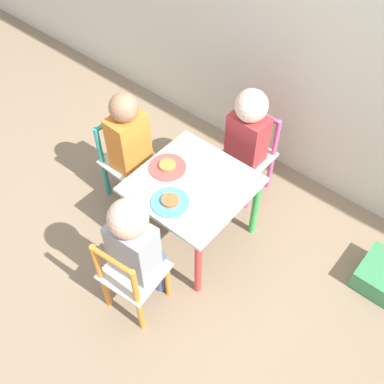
{
  "coord_description": "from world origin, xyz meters",
  "views": [
    {
      "loc": [
        0.92,
        -1.1,
        2.08
      ],
      "look_at": [
        0.0,
        0.0,
        0.37
      ],
      "focal_mm": 42.0,
      "sensor_mm": 36.0,
      "label": 1
    }
  ],
  "objects_px": {
    "child_left": "(131,143)",
    "plate_left": "(168,167)",
    "kids_table": "(192,192)",
    "child_back": "(246,136)",
    "chair_orange": "(131,277)",
    "chair_pink": "(249,156)",
    "plate_front": "(170,202)",
    "child_front": "(136,244)",
    "chair_teal": "(127,161)"
  },
  "relations": [
    {
      "from": "chair_teal",
      "to": "child_back",
      "type": "xyz_separation_m",
      "value": [
        0.5,
        0.42,
        0.19
      ]
    },
    {
      "from": "chair_orange",
      "to": "plate_front",
      "type": "xyz_separation_m",
      "value": [
        -0.05,
        0.33,
        0.19
      ]
    },
    {
      "from": "kids_table",
      "to": "chair_pink",
      "type": "distance_m",
      "value": 0.51
    },
    {
      "from": "child_back",
      "to": "chair_pink",
      "type": "bearing_deg",
      "value": 90.0
    },
    {
      "from": "chair_pink",
      "to": "child_left",
      "type": "distance_m",
      "value": 0.68
    },
    {
      "from": "chair_orange",
      "to": "child_front",
      "type": "height_order",
      "value": "child_front"
    },
    {
      "from": "chair_teal",
      "to": "plate_front",
      "type": "relative_size",
      "value": 2.85
    },
    {
      "from": "child_left",
      "to": "chair_pink",
      "type": "bearing_deg",
      "value": -40.91
    },
    {
      "from": "child_left",
      "to": "child_back",
      "type": "distance_m",
      "value": 0.61
    },
    {
      "from": "kids_table",
      "to": "plate_front",
      "type": "xyz_separation_m",
      "value": [
        -0.0,
        -0.16,
        0.08
      ]
    },
    {
      "from": "plate_left",
      "to": "child_back",
      "type": "bearing_deg",
      "value": 68.6
    },
    {
      "from": "chair_teal",
      "to": "child_front",
      "type": "relative_size",
      "value": 0.7
    },
    {
      "from": "child_left",
      "to": "plate_left",
      "type": "xyz_separation_m",
      "value": [
        0.27,
        -0.01,
        0.01
      ]
    },
    {
      "from": "chair_orange",
      "to": "child_back",
      "type": "height_order",
      "value": "child_back"
    },
    {
      "from": "chair_teal",
      "to": "plate_left",
      "type": "distance_m",
      "value": 0.39
    },
    {
      "from": "kids_table",
      "to": "child_front",
      "type": "height_order",
      "value": "child_front"
    },
    {
      "from": "plate_left",
      "to": "child_left",
      "type": "bearing_deg",
      "value": 176.98
    },
    {
      "from": "child_back",
      "to": "plate_left",
      "type": "bearing_deg",
      "value": -110.0
    },
    {
      "from": "kids_table",
      "to": "plate_front",
      "type": "distance_m",
      "value": 0.18
    },
    {
      "from": "kids_table",
      "to": "child_back",
      "type": "distance_m",
      "value": 0.44
    },
    {
      "from": "child_back",
      "to": "kids_table",
      "type": "bearing_deg",
      "value": -90.0
    },
    {
      "from": "child_front",
      "to": "plate_front",
      "type": "xyz_separation_m",
      "value": [
        -0.04,
        0.27,
        -0.0
      ]
    },
    {
      "from": "chair_pink",
      "to": "child_left",
      "type": "height_order",
      "value": "child_left"
    },
    {
      "from": "chair_orange",
      "to": "child_left",
      "type": "bearing_deg",
      "value": -52.08
    },
    {
      "from": "chair_pink",
      "to": "plate_front",
      "type": "xyz_separation_m",
      "value": [
        -0.01,
        -0.65,
        0.19
      ]
    },
    {
      "from": "chair_pink",
      "to": "plate_left",
      "type": "distance_m",
      "value": 0.56
    },
    {
      "from": "kids_table",
      "to": "chair_pink",
      "type": "xyz_separation_m",
      "value": [
        0.01,
        0.49,
        -0.12
      ]
    },
    {
      "from": "chair_orange",
      "to": "plate_front",
      "type": "height_order",
      "value": "chair_orange"
    },
    {
      "from": "chair_orange",
      "to": "child_left",
      "type": "height_order",
      "value": "child_left"
    },
    {
      "from": "child_left",
      "to": "kids_table",
      "type": "bearing_deg",
      "value": -90.0
    },
    {
      "from": "chair_orange",
      "to": "chair_pink",
      "type": "bearing_deg",
      "value": -93.49
    },
    {
      "from": "plate_left",
      "to": "child_front",
      "type": "bearing_deg",
      "value": -64.98
    },
    {
      "from": "child_front",
      "to": "child_back",
      "type": "distance_m",
      "value": 0.86
    },
    {
      "from": "plate_front",
      "to": "child_front",
      "type": "bearing_deg",
      "value": -81.2
    },
    {
      "from": "chair_teal",
      "to": "chair_pink",
      "type": "bearing_deg",
      "value": -44.75
    },
    {
      "from": "plate_left",
      "to": "chair_orange",
      "type": "bearing_deg",
      "value": -67.14
    },
    {
      "from": "chair_pink",
      "to": "child_back",
      "type": "relative_size",
      "value": 0.71
    },
    {
      "from": "child_front",
      "to": "child_back",
      "type": "height_order",
      "value": "child_front"
    },
    {
      "from": "plate_front",
      "to": "plate_left",
      "type": "distance_m",
      "value": 0.23
    },
    {
      "from": "plate_front",
      "to": "child_left",
      "type": "bearing_deg",
      "value": 158.11
    },
    {
      "from": "chair_teal",
      "to": "plate_left",
      "type": "relative_size",
      "value": 2.76
    },
    {
      "from": "plate_front",
      "to": "plate_left",
      "type": "relative_size",
      "value": 0.97
    },
    {
      "from": "child_front",
      "to": "plate_left",
      "type": "relative_size",
      "value": 3.93
    },
    {
      "from": "kids_table",
      "to": "chair_orange",
      "type": "height_order",
      "value": "chair_orange"
    },
    {
      "from": "chair_pink",
      "to": "child_left",
      "type": "relative_size",
      "value": 0.7
    },
    {
      "from": "plate_front",
      "to": "chair_orange",
      "type": "bearing_deg",
      "value": -81.78
    },
    {
      "from": "kids_table",
      "to": "child_back",
      "type": "bearing_deg",
      "value": 88.6
    },
    {
      "from": "chair_orange",
      "to": "child_back",
      "type": "xyz_separation_m",
      "value": [
        -0.04,
        0.92,
        0.19
      ]
    },
    {
      "from": "chair_teal",
      "to": "child_front",
      "type": "distance_m",
      "value": 0.72
    },
    {
      "from": "child_front",
      "to": "child_left",
      "type": "xyz_separation_m",
      "value": [
        -0.47,
        0.45,
        -0.01
      ]
    }
  ]
}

